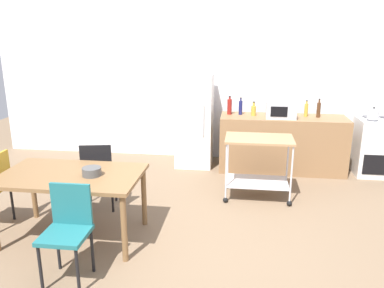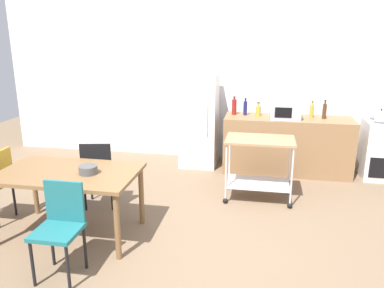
# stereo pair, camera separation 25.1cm
# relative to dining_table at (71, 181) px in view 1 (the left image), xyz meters

# --- Properties ---
(ground_plane) EXTENTS (12.00, 12.00, 0.00)m
(ground_plane) POSITION_rel_dining_table_xyz_m (1.55, -0.07, -0.67)
(ground_plane) COLOR brown
(back_wall) EXTENTS (8.40, 0.12, 2.90)m
(back_wall) POSITION_rel_dining_table_xyz_m (1.55, 3.13, 0.78)
(back_wall) COLOR white
(back_wall) RESTS_ON ground_plane
(kitchen_counter) EXTENTS (2.00, 0.64, 0.90)m
(kitchen_counter) POSITION_rel_dining_table_xyz_m (2.45, 2.53, -0.22)
(kitchen_counter) COLOR olive
(kitchen_counter) RESTS_ON ground_plane
(dining_table) EXTENTS (1.50, 0.90, 0.75)m
(dining_table) POSITION_rel_dining_table_xyz_m (0.00, 0.00, 0.00)
(dining_table) COLOR brown
(dining_table) RESTS_ON ground_plane
(chair_black) EXTENTS (0.47, 0.47, 0.89)m
(chair_black) POSITION_rel_dining_table_xyz_m (0.02, 0.72, -0.15)
(chair_black) COLOR black
(chair_black) RESTS_ON ground_plane
(chair_teal) EXTENTS (0.40, 0.40, 0.89)m
(chair_teal) POSITION_rel_dining_table_xyz_m (0.27, -0.71, -0.15)
(chair_teal) COLOR #1E666B
(chair_teal) RESTS_ON ground_plane
(stove_oven) EXTENTS (0.60, 0.61, 0.92)m
(stove_oven) POSITION_rel_dining_table_xyz_m (3.90, 2.55, -0.22)
(stove_oven) COLOR white
(stove_oven) RESTS_ON ground_plane
(refrigerator) EXTENTS (0.60, 0.63, 1.55)m
(refrigerator) POSITION_rel_dining_table_xyz_m (1.00, 2.63, 0.10)
(refrigerator) COLOR white
(refrigerator) RESTS_ON ground_plane
(kitchen_cart) EXTENTS (0.91, 0.57, 0.85)m
(kitchen_cart) POSITION_rel_dining_table_xyz_m (2.03, 1.37, -0.10)
(kitchen_cart) COLOR #A37A51
(kitchen_cart) RESTS_ON ground_plane
(bottle_soy_sauce) EXTENTS (0.07, 0.07, 0.30)m
(bottle_soy_sauce) POSITION_rel_dining_table_xyz_m (1.58, 2.61, 0.36)
(bottle_soy_sauce) COLOR maroon
(bottle_soy_sauce) RESTS_ON kitchen_counter
(bottle_vinegar) EXTENTS (0.06, 0.06, 0.28)m
(bottle_vinegar) POSITION_rel_dining_table_xyz_m (1.76, 2.62, 0.35)
(bottle_vinegar) COLOR navy
(bottle_vinegar) RESTS_ON kitchen_counter
(bottle_soda) EXTENTS (0.08, 0.08, 0.23)m
(bottle_soda) POSITION_rel_dining_table_xyz_m (1.97, 2.56, 0.32)
(bottle_soda) COLOR gold
(bottle_soda) RESTS_ON kitchen_counter
(microwave) EXTENTS (0.46, 0.35, 0.26)m
(microwave) POSITION_rel_dining_table_xyz_m (2.39, 2.45, 0.36)
(microwave) COLOR silver
(microwave) RESTS_ON kitchen_counter
(bottle_hot_sauce) EXTENTS (0.06, 0.06, 0.26)m
(bottle_hot_sauce) POSITION_rel_dining_table_xyz_m (2.81, 2.60, 0.34)
(bottle_hot_sauce) COLOR gold
(bottle_hot_sauce) RESTS_ON kitchen_counter
(bottle_wine) EXTENTS (0.06, 0.06, 0.30)m
(bottle_wine) POSITION_rel_dining_table_xyz_m (2.99, 2.56, 0.35)
(bottle_wine) COLOR #4C2D19
(bottle_wine) RESTS_ON kitchen_counter
(fruit_bowl) EXTENTS (0.20, 0.20, 0.09)m
(fruit_bowl) POSITION_rel_dining_table_xyz_m (0.25, -0.02, 0.12)
(fruit_bowl) COLOR #4C4C4C
(fruit_bowl) RESTS_ON dining_table
(kettle) EXTENTS (0.24, 0.17, 0.19)m
(kettle) POSITION_rel_dining_table_xyz_m (3.79, 2.45, 0.33)
(kettle) COLOR silver
(kettle) RESTS_ON stove_oven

